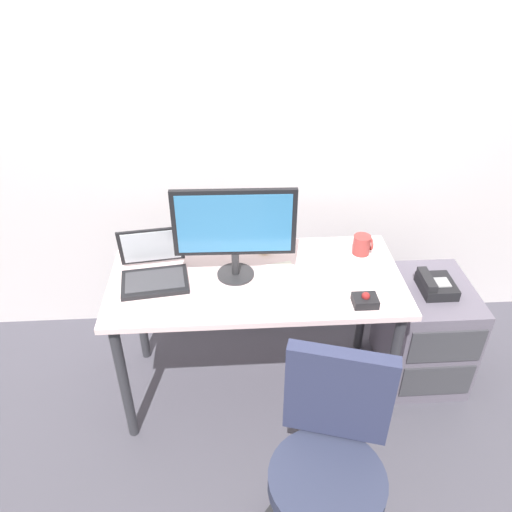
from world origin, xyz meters
TOP-DOWN VIEW (x-y plane):
  - ground_plane at (0.00, 0.00)m, footprint 8.00×8.00m
  - back_wall at (0.00, 0.69)m, footprint 6.00×0.10m
  - desk at (0.00, 0.00)m, footprint 1.41×0.67m
  - file_cabinet at (0.94, 0.07)m, footprint 0.42×0.53m
  - desk_phone at (0.93, 0.05)m, footprint 0.17×0.20m
  - office_chair at (0.22, -0.84)m, footprint 0.52×0.54m
  - monitor_main at (-0.10, 0.02)m, footprint 0.57×0.18m
  - keyboard at (0.02, -0.23)m, footprint 0.41×0.15m
  - laptop at (-0.49, 0.02)m, footprint 0.34×0.32m
  - trackball_mouse at (0.47, -0.24)m, footprint 0.11×0.09m
  - coffee_mug at (0.56, 0.17)m, footprint 0.10×0.09m
  - paper_notepad at (0.13, -0.01)m, footprint 0.19×0.24m
  - banana at (0.07, 0.27)m, footprint 0.07×0.19m

SIDE VIEW (x-z plane):
  - ground_plane at x=0.00m, z-range 0.00..0.00m
  - file_cabinet at x=0.94m, z-range 0.00..0.59m
  - office_chair at x=0.22m, z-range -0.04..0.89m
  - desk_phone at x=0.93m, z-range 0.58..0.67m
  - desk at x=0.00m, z-range 0.29..1.05m
  - paper_notepad at x=0.13m, z-range 0.76..0.77m
  - keyboard at x=0.02m, z-range 0.76..0.79m
  - banana at x=0.07m, z-range 0.76..0.80m
  - trackball_mouse at x=0.47m, z-range 0.75..0.82m
  - coffee_mug at x=0.56m, z-range 0.76..0.86m
  - laptop at x=-0.49m, z-range 0.70..0.93m
  - monitor_main at x=-0.10m, z-range 0.80..1.26m
  - back_wall at x=0.00m, z-range 0.00..2.80m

